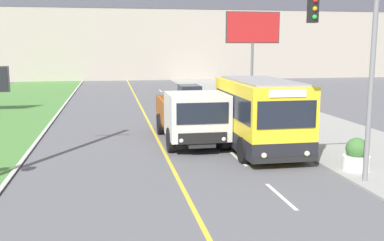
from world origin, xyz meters
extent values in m
cube|color=silver|center=(2.75, 7.80, 0.00)|extent=(0.12, 2.40, 0.01)
cube|color=silver|center=(2.75, 12.40, 0.00)|extent=(0.12, 2.40, 0.01)
cube|color=silver|center=(2.75, 17.00, 0.00)|extent=(0.12, 2.40, 0.01)
cube|color=silver|center=(2.75, 21.60, 0.00)|extent=(0.12, 2.40, 0.01)
cube|color=silver|center=(2.75, 26.20, 0.00)|extent=(0.12, 2.40, 0.01)
cube|color=silver|center=(2.75, 30.80, 0.00)|extent=(0.12, 2.40, 0.01)
cube|color=silver|center=(2.75, 35.40, 0.00)|extent=(0.12, 2.40, 0.01)
cube|color=silver|center=(2.75, 40.00, 0.00)|extent=(0.12, 2.40, 0.01)
cube|color=yellow|center=(3.96, 13.30, 1.62)|extent=(2.50, 5.62, 2.69)
cube|color=black|center=(3.96, 13.30, 0.62)|extent=(2.52, 5.64, 0.70)
cube|color=black|center=(3.96, 13.30, 2.02)|extent=(2.52, 5.17, 0.94)
cube|color=gray|center=(3.96, 13.30, 3.00)|extent=(2.12, 5.06, 0.08)
cube|color=black|center=(3.96, 10.47, 2.02)|extent=(2.20, 0.04, 0.99)
cube|color=black|center=(3.96, 10.46, 0.38)|extent=(2.45, 0.06, 0.20)
sphere|color=#F4EAB2|center=(3.15, 10.45, 0.57)|extent=(0.20, 0.20, 0.20)
sphere|color=#F4EAB2|center=(4.77, 10.45, 0.57)|extent=(0.20, 0.20, 0.20)
cube|color=white|center=(3.96, 10.47, 2.78)|extent=(1.37, 0.04, 0.28)
cylinder|color=black|center=(2.77, 11.72, 0.50)|extent=(0.28, 1.00, 1.00)
cylinder|color=black|center=(5.15, 11.72, 0.50)|extent=(0.28, 1.00, 1.00)
cylinder|color=black|center=(2.77, 15.10, 0.50)|extent=(0.28, 1.00, 1.00)
cylinder|color=black|center=(5.15, 15.10, 0.50)|extent=(0.28, 1.00, 1.00)
cube|color=black|center=(1.43, 16.33, 0.45)|extent=(1.12, 6.79, 0.20)
cube|color=beige|center=(1.43, 14.23, 1.49)|extent=(2.48, 2.59, 1.89)
cube|color=black|center=(1.43, 12.91, 1.77)|extent=(2.11, 0.04, 0.85)
cube|color=black|center=(1.43, 12.90, 0.77)|extent=(1.99, 0.06, 0.44)
sphere|color=silver|center=(0.56, 12.89, 0.70)|extent=(0.18, 0.18, 0.18)
sphere|color=silver|center=(2.30, 12.89, 0.70)|extent=(0.18, 0.18, 0.18)
cube|color=#994C19|center=(1.43, 17.75, 0.61)|extent=(2.36, 3.95, 0.12)
cube|color=#994C19|center=(0.31, 17.75, 1.18)|extent=(0.12, 3.95, 1.26)
cube|color=#994C19|center=(2.55, 17.75, 1.18)|extent=(0.12, 3.95, 1.26)
cube|color=#994C19|center=(1.43, 15.83, 1.18)|extent=(2.36, 0.12, 1.26)
cube|color=#994C19|center=(1.43, 19.66, 1.18)|extent=(2.36, 0.12, 1.26)
cube|color=#994C19|center=(1.43, 15.83, 1.93)|extent=(2.36, 0.12, 0.24)
cylinder|color=black|center=(0.29, 13.97, 0.52)|extent=(0.30, 1.04, 1.04)
cylinder|color=black|center=(2.57, 13.97, 0.52)|extent=(0.30, 1.04, 1.04)
cylinder|color=black|center=(0.29, 17.94, 0.52)|extent=(0.30, 1.04, 1.04)
cylinder|color=black|center=(2.57, 17.94, 0.52)|extent=(0.30, 1.04, 1.04)
cube|color=silver|center=(3.81, 29.35, 0.49)|extent=(1.80, 4.30, 0.61)
cube|color=black|center=(3.81, 29.45, 1.12)|extent=(1.53, 2.37, 0.65)
cylinder|color=black|center=(3.00, 28.06, 0.31)|extent=(0.18, 0.62, 0.62)
cylinder|color=black|center=(4.62, 28.06, 0.31)|extent=(0.18, 0.62, 0.62)
cylinder|color=black|center=(3.00, 30.64, 0.31)|extent=(0.18, 0.62, 0.62)
cylinder|color=black|center=(4.62, 30.64, 0.31)|extent=(0.18, 0.62, 0.62)
cylinder|color=slate|center=(5.92, 8.52, 3.15)|extent=(0.16, 0.16, 6.30)
cube|color=black|center=(3.86, 8.52, 5.50)|extent=(0.28, 0.24, 0.80)
sphere|color=red|center=(3.86, 8.39, 5.74)|extent=(0.14, 0.14, 0.14)
sphere|color=orange|center=(3.86, 8.39, 5.50)|extent=(0.14, 0.14, 0.14)
sphere|color=green|center=(3.86, 8.39, 5.26)|extent=(0.14, 0.14, 0.14)
cylinder|color=#59595B|center=(10.63, 35.25, 2.36)|extent=(0.24, 0.24, 4.72)
cube|color=#333333|center=(10.63, 35.25, 6.04)|extent=(5.00, 0.20, 2.80)
cube|color=#AD1E1E|center=(10.63, 35.14, 6.04)|extent=(4.84, 0.02, 2.64)
cylinder|color=silver|center=(6.32, 9.78, 0.34)|extent=(0.96, 0.96, 0.51)
sphere|color=#3D6B33|center=(6.32, 9.78, 0.85)|extent=(0.77, 0.77, 0.77)
cylinder|color=silver|center=(6.42, 14.19, 0.34)|extent=(1.00, 1.00, 0.51)
sphere|color=#3D6B33|center=(6.42, 14.19, 0.87)|extent=(0.80, 0.80, 0.80)
camera|label=1|loc=(-2.14, -4.32, 4.42)|focal=42.00mm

